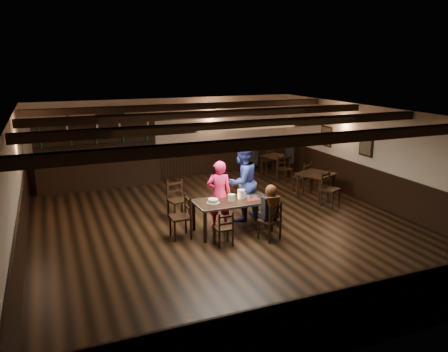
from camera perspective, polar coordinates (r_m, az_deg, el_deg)
name	(u,v)px	position (r m, az deg, el deg)	size (l,w,h in m)	color
ground	(226,226)	(10.63, 0.26, -6.60)	(10.00, 10.00, 0.00)	black
room_shell	(226,156)	(10.16, 0.24, 2.68)	(9.02, 10.02, 2.71)	beige
dining_table	(233,203)	(10.13, 1.14, -3.58)	(1.79, 0.91, 0.75)	black
chair_near_left	(225,226)	(9.40, 0.10, -6.59)	(0.36, 0.35, 0.77)	black
chair_near_right	(272,218)	(9.72, 6.32, -5.53)	(0.52, 0.51, 0.88)	black
chair_end_left	(184,213)	(9.87, -5.28, -4.86)	(0.44, 0.46, 0.98)	black
chair_end_right	(269,207)	(10.63, 5.87, -4.09)	(0.45, 0.46, 0.77)	black
chair_far_pushed	(177,196)	(11.06, -6.21, -2.67)	(0.54, 0.52, 0.99)	black
woman_pink	(219,194)	(10.40, -0.63, -2.36)	(0.59, 0.39, 1.62)	#FF3D60
man_blue	(242,182)	(10.80, 2.35, -0.80)	(0.95, 0.74, 1.95)	navy
seated_person	(271,204)	(9.65, 6.09, -3.65)	(0.35, 0.52, 0.84)	black
cake	(213,201)	(9.93, -1.44, -3.30)	(0.30, 0.30, 0.09)	white
plate_stack_a	(232,198)	(10.07, 0.99, -2.83)	(0.17, 0.17, 0.16)	white
plate_stack_b	(241,194)	(10.24, 2.28, -2.37)	(0.18, 0.18, 0.21)	white
tea_light	(233,199)	(10.18, 1.18, -2.96)	(0.05, 0.05, 0.06)	#A5A8AD
salt_shaker	(248,197)	(10.20, 3.18, -2.80)	(0.04, 0.04, 0.09)	silver
pepper_shaker	(251,197)	(10.22, 3.60, -2.81)	(0.03, 0.03, 0.08)	#A5A8AD
drink_glass	(245,195)	(10.30, 2.73, -2.54)	(0.08, 0.08, 0.12)	silver
menu_red	(253,199)	(10.23, 3.79, -3.03)	(0.30, 0.21, 0.00)	maroon
menu_blue	(252,196)	(10.43, 3.64, -2.66)	(0.28, 0.19, 0.00)	navy
bar_counter	(99,164)	(14.29, -16.01, 1.46)	(3.94, 0.70, 2.20)	black
back_table_a	(316,177)	(12.84, 11.93, -0.07)	(1.17, 1.17, 0.75)	black
back_table_b	(276,159)	(15.02, 6.74, 2.28)	(1.07, 1.07, 0.75)	black
bg_patron_left	(252,154)	(14.83, 3.73, 2.88)	(0.31, 0.40, 0.72)	black
bg_patron_right	(290,151)	(15.26, 8.57, 3.25)	(0.35, 0.44, 0.80)	black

